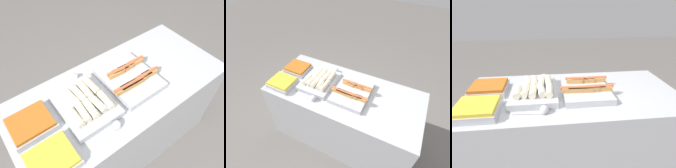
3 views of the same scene
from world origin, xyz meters
The scene contains 8 objects.
ground_plane centered at (0.00, 0.00, 0.00)m, with size 12.00×12.00×0.00m, color slate.
counter centered at (0.00, 0.00, 0.43)m, with size 1.71×0.77×0.86m.
tray_hotdogs centered at (0.10, 0.00, 0.90)m, with size 0.41×0.45×0.10m.
tray_wraps centered at (-0.30, 0.00, 0.90)m, with size 0.35×0.45×0.10m.
tray_side_front centered at (-0.67, -0.22, 0.89)m, with size 0.28×0.25×0.07m.
tray_side_back centered at (-0.67, 0.07, 0.89)m, with size 0.28×0.25×0.07m.
serving_spoon_near centered at (-0.24, -0.26, 0.89)m, with size 0.24×0.06×0.06m.
serving_spoon_far centered at (-0.24, 0.26, 0.89)m, with size 0.25×0.06×0.06m.
Camera 1 is at (-0.70, -0.82, 2.11)m, focal length 35.00 mm.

